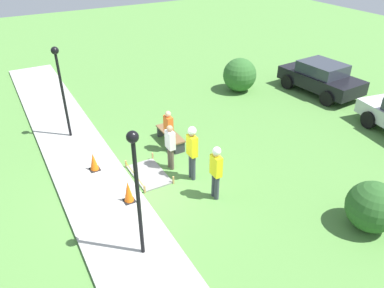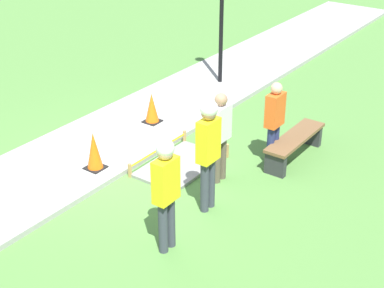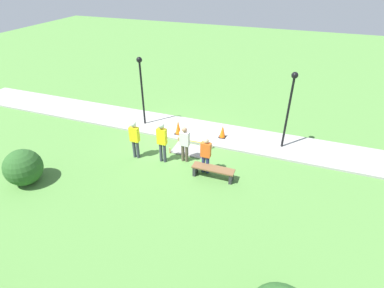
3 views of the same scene
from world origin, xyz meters
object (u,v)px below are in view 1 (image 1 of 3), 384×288
Objects in this scene: bystander_in_gray_shirt at (170,145)px; worker_assistant at (216,168)px; parked_car_black at (321,77)px; bystander_in_orange_shirt at (169,129)px; park_bench at (170,136)px; lamppost_far at (60,79)px; traffic_cone_near_patch at (94,162)px; traffic_cone_far_patch at (128,192)px; worker_supervisor at (192,148)px; lamppost_near at (136,177)px.

worker_assistant is at bearing 12.52° from bystander_in_gray_shirt.
worker_assistant is at bearing -67.35° from parked_car_black.
parked_car_black is at bearing 98.41° from bystander_in_orange_shirt.
lamppost_far reaches higher than park_bench.
park_bench is 1.02× the size of bystander_in_gray_shirt.
traffic_cone_near_patch is 0.35× the size of worker_assistant.
traffic_cone_far_patch is at bearing -60.49° from bystander_in_gray_shirt.
lamppost_near is at bearing -49.76° from worker_supervisor.
parked_car_black is (-4.57, 9.09, -0.29)m from worker_assistant.
bystander_in_gray_shirt is at bearing -25.80° from park_bench.
traffic_cone_far_patch is 0.20× the size of lamppost_near.
lamppost_near is (1.09, -2.88, 1.35)m from worker_assistant.
worker_supervisor is 9.80m from parked_car_black.
bystander_in_gray_shirt is (1.05, 2.41, 0.53)m from traffic_cone_near_patch.
traffic_cone_far_patch is 0.40× the size of worker_assistant.
park_bench is at bearing 154.20° from bystander_in_gray_shirt.
bystander_in_gray_shirt is 9.87m from parked_car_black.
worker_supervisor is (2.39, -0.38, 0.85)m from park_bench.
lamppost_far is at bearing -146.91° from bystander_in_gray_shirt.
bystander_in_gray_shirt is at bearing -23.21° from bystander_in_orange_shirt.
traffic_cone_near_patch is 0.18× the size of lamppost_near.
traffic_cone_near_patch is 2.68m from bystander_in_gray_shirt.
worker_assistant is 3.24m from bystander_in_orange_shirt.
worker_supervisor reaches higher than worker_assistant.
worker_assistant is at bearing 26.55° from lamppost_far.
traffic_cone_near_patch is at bearing -168.94° from traffic_cone_far_patch.
worker_assistant is at bearing 42.10° from traffic_cone_near_patch.
bystander_in_gray_shirt is (1.50, -0.73, 0.61)m from park_bench.
worker_assistant reaches higher than park_bench.
bystander_in_orange_shirt is 4.40m from lamppost_far.
bystander_in_gray_shirt is at bearing -167.48° from worker_assistant.
lamppost_near reaches higher than worker_assistant.
worker_supervisor is (1.94, 2.76, 0.77)m from traffic_cone_near_patch.
bystander_in_gray_shirt reaches higher than traffic_cone_near_patch.
lamppost_far reaches higher than lamppost_near.
traffic_cone_far_patch is at bearing -76.92° from parked_car_black.
parked_car_black is (-0.94, 8.84, 0.47)m from park_bench.
worker_supervisor is at bearing -174.34° from worker_assistant.
bystander_in_orange_shirt is at bearing -85.65° from parked_car_black.
lamppost_near is 13.35m from parked_car_black.
parked_car_black is at bearing 115.31° from lamppost_near.
lamppost_near reaches higher than park_bench.
park_bench is (-0.45, 3.13, -0.08)m from traffic_cone_near_patch.
lamppost_far is (-6.03, -3.02, 1.37)m from worker_assistant.
bystander_in_gray_shirt is at bearing -79.76° from parked_car_black.
lamppost_far is at bearing -173.64° from traffic_cone_far_patch.
park_bench is 1.78m from bystander_in_gray_shirt.
traffic_cone_near_patch is at bearing -125.13° from worker_supervisor.
lamppost_far reaches higher than worker_assistant.
worker_assistant reaches higher than bystander_in_orange_shirt.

